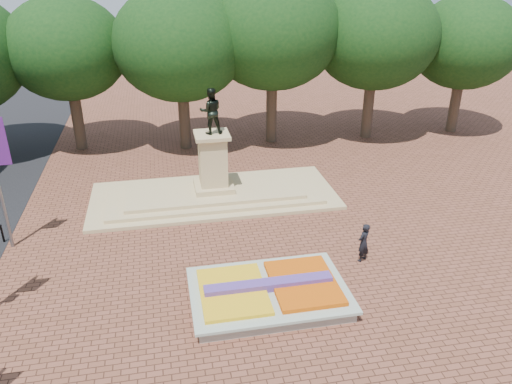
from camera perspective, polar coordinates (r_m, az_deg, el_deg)
The scene contains 5 objects.
ground at distance 22.18m, azimuth -2.25°, elevation -9.46°, with size 90.00×90.00×0.00m, color brown.
flower_bed at distance 20.52m, azimuth 1.54°, elevation -11.38°, with size 6.30×4.30×0.91m.
monument at distance 28.70m, azimuth -4.86°, elevation 0.97°, with size 14.00×6.00×6.40m.
tree_row_back at distance 36.89m, azimuth -3.40°, elevation 15.86°, with size 44.80×8.80×10.43m.
pedestrian at distance 23.18m, azimuth 12.19°, elevation -5.66°, with size 0.69×0.45×1.88m, color black.
Camera 1 is at (-2.74, -18.06, 12.58)m, focal length 35.00 mm.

